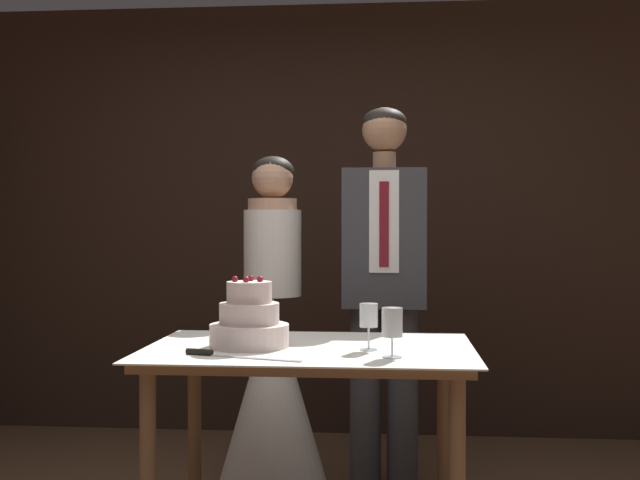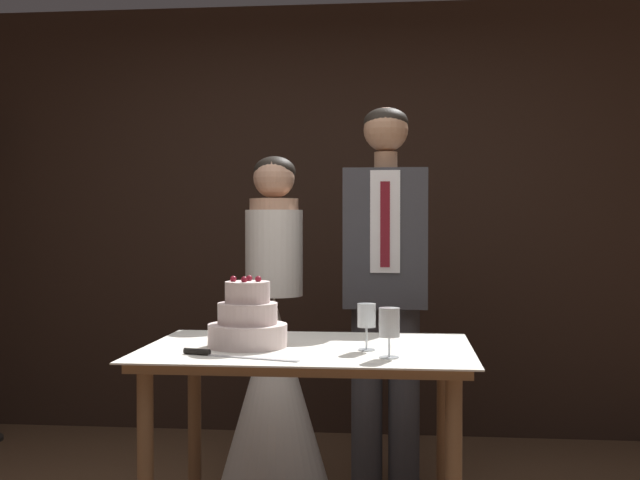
# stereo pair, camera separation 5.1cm
# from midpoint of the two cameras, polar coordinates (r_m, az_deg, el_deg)

# --- Properties ---
(wall_back) EXTENTS (5.50, 0.12, 2.61)m
(wall_back) POSITION_cam_midpoint_polar(r_m,az_deg,el_deg) (4.94, -0.11, 1.46)
(wall_back) COLOR black
(wall_back) RESTS_ON ground_plane
(cake_table) EXTENTS (1.22, 0.83, 0.82)m
(cake_table) POSITION_cam_midpoint_polar(r_m,az_deg,el_deg) (3.03, -1.24, -9.59)
(cake_table) COLOR brown
(cake_table) RESTS_ON ground_plane
(tiered_cake) EXTENTS (0.30, 0.30, 0.27)m
(tiered_cake) POSITION_cam_midpoint_polar(r_m,az_deg,el_deg) (3.01, -5.54, -5.81)
(tiered_cake) COLOR beige
(tiered_cake) RESTS_ON cake_table
(cake_knife) EXTENTS (0.43, 0.15, 0.02)m
(cake_knife) POSITION_cam_midpoint_polar(r_m,az_deg,el_deg) (2.82, -7.60, -8.06)
(cake_knife) COLOR silver
(cake_knife) RESTS_ON cake_table
(wine_glass_near) EXTENTS (0.07, 0.07, 0.17)m
(wine_glass_near) POSITION_cam_midpoint_polar(r_m,az_deg,el_deg) (2.92, 2.98, -5.56)
(wine_glass_near) COLOR silver
(wine_glass_near) RESTS_ON cake_table
(wine_glass_middle) EXTENTS (0.07, 0.07, 0.17)m
(wine_glass_middle) POSITION_cam_midpoint_polar(r_m,az_deg,el_deg) (2.76, 4.62, -5.95)
(wine_glass_middle) COLOR silver
(wine_glass_middle) RESTS_ON cake_table
(bride) EXTENTS (0.54, 0.54, 1.61)m
(bride) POSITION_cam_midpoint_polar(r_m,az_deg,el_deg) (3.96, -3.75, -8.90)
(bride) COLOR white
(bride) RESTS_ON ground_plane
(groom) EXTENTS (0.40, 0.25, 1.84)m
(groom) POSITION_cam_midpoint_polar(r_m,az_deg,el_deg) (3.86, 4.21, -2.54)
(groom) COLOR #38383D
(groom) RESTS_ON ground_plane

